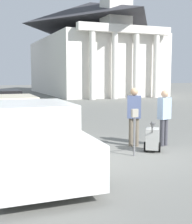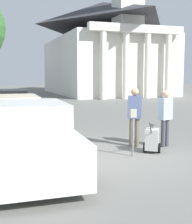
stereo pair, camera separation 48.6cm
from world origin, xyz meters
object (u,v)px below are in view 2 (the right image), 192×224
Objects in this scene: parking_meter at (133,124)px; equipment_cart at (152,139)px; parked_car_white at (26,138)px; parked_car_cream at (14,118)px; parked_car_black at (8,108)px; church at (104,45)px; person_worker at (135,113)px; person_supervisor at (165,115)px.

parking_meter is 1.30× the size of equipment_cart.
parked_car_white is 3.85m from parked_car_cream.
parked_car_black is 23.81m from church.
parked_car_cream is 4.28m from person_worker.
parked_car_black is 2.78× the size of person_supervisor.
parked_car_white is at bearing -113.91° from church.
person_worker reaches higher than parked_car_white.
church reaches higher than parking_meter.
person_supervisor reaches higher than parked_car_cream.
parked_car_cream is at bearing 171.31° from equipment_cart.
parking_meter is at bearing -128.30° from equipment_cart.
person_worker is 1.82× the size of equipment_cart.
equipment_cart is (3.57, -3.39, -0.32)m from parked_car_cream.
church reaches higher than person_worker.
equipment_cart is at bearing 17.46° from person_supervisor.
parked_car_cream reaches higher than parking_meter.
parked_car_white is 1.02× the size of parked_car_black.
person_worker is (3.41, -2.56, 0.34)m from parked_car_cream.
person_worker is at bearing -35.19° from parked_car_cream.
person_worker is (0.56, 1.04, 0.14)m from parking_meter.
person_worker is (3.41, -5.97, 0.33)m from parked_car_black.
parked_car_white reaches higher than parked_car_cream.
parked_car_black reaches higher than equipment_cart.
parked_car_white is 7.26m from parked_car_black.
parked_car_black is at bearing 91.67° from parked_car_cream.
person_supervisor is (4.31, -6.27, 0.28)m from parked_car_black.
parked_car_black is 7.62m from person_supervisor.
person_supervisor is 0.07× the size of church.
parked_car_cream is 1.07× the size of parked_car_black.
person_supervisor is (0.90, -0.30, -0.05)m from person_worker.
parked_car_cream is 3.41m from parked_car_black.
equipment_cart is at bearing 129.02° from person_worker.
person_supervisor is at bearing 27.02° from parking_meter.
person_supervisor is 27.72m from church.
church is at bearing 71.15° from parking_meter.
parked_car_black is 3.74× the size of parking_meter.
parking_meter is 1.19m from person_worker.
parked_car_white is at bearing -88.34° from parked_car_cream.
parked_car_white reaches higher than parking_meter.
person_supervisor is (4.31, -2.86, 0.29)m from parked_car_cream.
parking_meter is 0.91m from equipment_cart.
parked_car_white is 30.15m from church.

